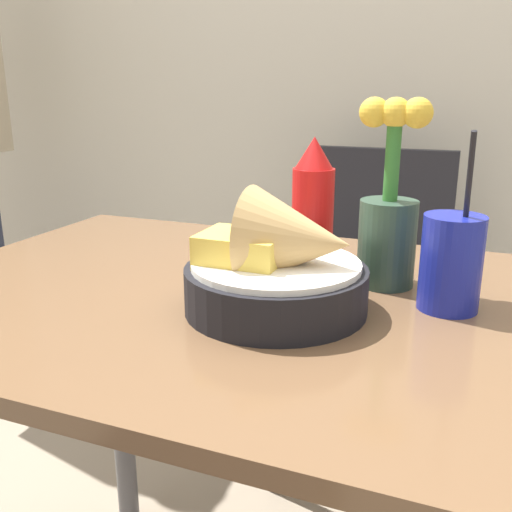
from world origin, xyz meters
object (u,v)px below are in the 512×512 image
(ketchup_bottle, at_px, (313,206))
(drink_cup, at_px, (451,266))
(chair_far_window, at_px, (370,283))
(food_basket, at_px, (282,268))
(flower_vase, at_px, (389,216))

(ketchup_bottle, relative_size, drink_cup, 0.89)
(ketchup_bottle, bearing_deg, chair_far_window, 91.42)
(chair_far_window, xyz_separation_m, ketchup_bottle, (0.02, -0.65, 0.34))
(food_basket, distance_m, flower_vase, 0.19)
(ketchup_bottle, xyz_separation_m, flower_vase, (0.13, -0.04, 0.00))
(chair_far_window, relative_size, drink_cup, 3.81)
(chair_far_window, bearing_deg, food_basket, -87.73)
(flower_vase, bearing_deg, ketchup_bottle, 161.41)
(chair_far_window, relative_size, flower_vase, 3.32)
(drink_cup, height_order, flower_vase, flower_vase)
(food_basket, relative_size, ketchup_bottle, 1.14)
(food_basket, xyz_separation_m, flower_vase, (0.11, 0.16, 0.04))
(chair_far_window, distance_m, flower_vase, 0.79)
(ketchup_bottle, bearing_deg, flower_vase, -18.59)
(ketchup_bottle, distance_m, drink_cup, 0.25)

